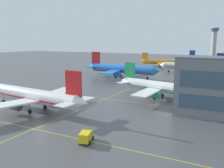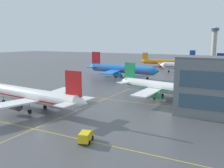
{
  "view_description": "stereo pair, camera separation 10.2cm",
  "coord_description": "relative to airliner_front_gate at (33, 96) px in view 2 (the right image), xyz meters",
  "views": [
    {
      "loc": [
        39.5,
        -40.34,
        19.19
      ],
      "look_at": [
        0.72,
        33.39,
        4.58
      ],
      "focal_mm": 40.19,
      "sensor_mm": 36.0,
      "label": 1
    },
    {
      "loc": [
        39.59,
        -40.29,
        19.19
      ],
      "look_at": [
        0.72,
        33.39,
        4.58
      ],
      "focal_mm": 40.19,
      "sensor_mm": 36.0,
      "label": 2
    }
  ],
  "objects": [
    {
      "name": "ground_plane",
      "position": [
        10.77,
        -8.88,
        -4.11
      ],
      "size": [
        600.0,
        600.0,
        0.0
      ],
      "primitive_type": "plane",
      "color": "#4C4C4F"
    },
    {
      "name": "airliner_front_gate",
      "position": [
        0.0,
        0.0,
        0.0
      ],
      "size": [
        38.78,
        33.3,
        12.05
      ],
      "color": "white",
      "rests_on": "ground"
    },
    {
      "name": "airliner_second_row",
      "position": [
        27.19,
        30.37,
        -0.28
      ],
      "size": [
        35.63,
        30.34,
        11.22
      ],
      "color": "white",
      "rests_on": "ground"
    },
    {
      "name": "airliner_third_row",
      "position": [
        -5.84,
        67.65,
        0.28
      ],
      "size": [
        41.42,
        35.7,
        12.88
      ],
      "color": "blue",
      "rests_on": "ground"
    },
    {
      "name": "airliner_far_left_stand",
      "position": [
        24.31,
        101.58,
        0.01
      ],
      "size": [
        38.87,
        33.35,
        12.08
      ],
      "color": "white",
      "rests_on": "ground"
    },
    {
      "name": "airliner_far_right_stand",
      "position": [
        -3.05,
        130.96,
        -0.67
      ],
      "size": [
        31.75,
        27.12,
        10.08
      ],
      "color": "orange",
      "rests_on": "ground"
    },
    {
      "name": "airliner_distant_taxiway",
      "position": [
        26.32,
        161.67,
        -0.34
      ],
      "size": [
        35.55,
        30.61,
        11.05
      ],
      "color": "#5BB7E5",
      "rests_on": "ground"
    },
    {
      "name": "taxiway_markings",
      "position": [
        10.77,
        5.28,
        -4.11
      ],
      "size": [
        147.0,
        71.12,
        0.01
      ],
      "color": "yellow",
      "rests_on": "ground"
    },
    {
      "name": "service_truck_red_van",
      "position": [
        24.83,
        -11.45,
        -2.94
      ],
      "size": [
        3.12,
        4.47,
        2.1
      ],
      "color": "yellow",
      "rests_on": "ground"
    },
    {
      "name": "control_tower",
      "position": [
        19.66,
        250.91,
        15.85
      ],
      "size": [
        8.82,
        8.82,
        34.08
      ],
      "color": "#ADA89E",
      "rests_on": "ground"
    }
  ]
}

